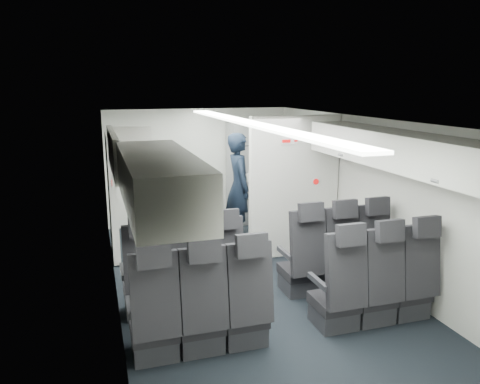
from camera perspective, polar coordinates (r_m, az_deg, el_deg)
cabin_shell at (r=5.98m, az=1.15°, el=-1.06°), size 3.41×6.01×2.16m
seat_row_front at (r=5.73m, az=2.84°, el=-9.31°), size 3.33×0.56×1.24m
seat_row_mid at (r=4.97m, az=6.52°, el=-13.01°), size 3.33×0.56×1.24m
overhead_bin_left_rear at (r=3.60m, az=-9.85°, el=1.39°), size 0.53×1.80×0.40m
overhead_bin_left_front_open at (r=5.34m, az=-12.82°, el=3.63°), size 0.64×1.70×0.72m
overhead_bin_right_rear at (r=4.83m, az=25.20°, el=3.25°), size 0.53×1.80×0.40m
overhead_bin_right_front at (r=6.22m, az=14.32°, el=5.97°), size 0.53×1.70×0.40m
bulkhead_partition at (r=7.07m, az=6.62°, el=0.64°), size 1.40×0.15×2.13m
galley_unit at (r=8.84m, az=1.37°, el=2.35°), size 0.85×0.52×1.90m
boarding_door at (r=7.24m, az=-15.29°, el=-0.43°), size 0.12×1.27×1.86m
flight_attendant at (r=7.82m, az=-0.11°, el=0.63°), size 0.47×0.68×1.81m
carry_on_bag at (r=4.95m, az=-11.53°, el=3.38°), size 0.40×0.31×0.22m
papers at (r=7.79m, az=1.33°, el=2.00°), size 0.19×0.12×0.14m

